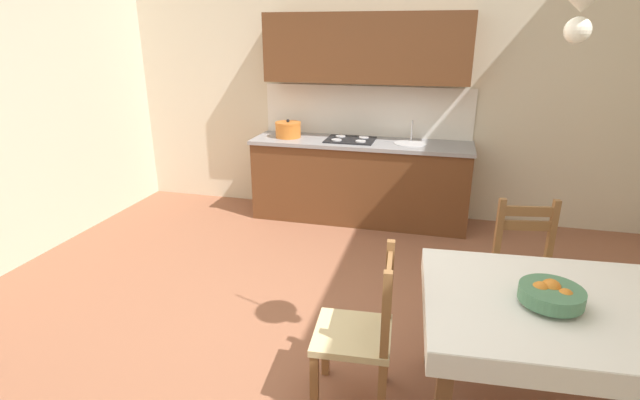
% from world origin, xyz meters
% --- Properties ---
extents(ground_plane, '(6.45, 6.07, 0.10)m').
position_xyz_m(ground_plane, '(0.00, 0.00, -0.05)').
color(ground_plane, '#935B42').
extents(wall_back, '(6.45, 0.12, 4.16)m').
position_xyz_m(wall_back, '(0.00, 2.80, 2.08)').
color(wall_back, beige).
rests_on(wall_back, ground_plane).
extents(kitchen_cabinetry, '(2.36, 0.63, 2.20)m').
position_xyz_m(kitchen_cabinetry, '(-0.15, 2.46, 0.86)').
color(kitchen_cabinetry, brown).
rests_on(kitchen_cabinetry, ground_plane).
extents(dining_table, '(1.36, 1.11, 0.75)m').
position_xyz_m(dining_table, '(1.32, -0.30, 0.63)').
color(dining_table, brown).
rests_on(dining_table, ground_plane).
extents(dining_chair_kitchen_side, '(0.49, 0.49, 0.93)m').
position_xyz_m(dining_chair_kitchen_side, '(1.34, 0.61, 0.44)').
color(dining_chair_kitchen_side, '#D1BC89').
rests_on(dining_chair_kitchen_side, ground_plane).
extents(dining_chair_tv_side, '(0.45, 0.45, 0.93)m').
position_xyz_m(dining_chair_tv_side, '(0.35, -0.36, 0.44)').
color(dining_chair_tv_side, '#D1BC89').
rests_on(dining_chair_tv_side, ground_plane).
extents(fruit_bowl, '(0.30, 0.30, 0.12)m').
position_xyz_m(fruit_bowl, '(1.26, -0.34, 0.81)').
color(fruit_bowl, '#4C7F5B').
rests_on(fruit_bowl, dining_table).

